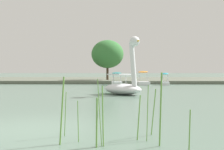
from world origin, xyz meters
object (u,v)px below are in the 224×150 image
(swan_boat, at_px, (124,84))
(pedal_boat_orange, at_px, (143,81))
(pedal_boat_cyan, at_px, (165,81))
(pedal_boat_teal, at_px, (117,81))
(tree_broadleaf_behind_dock, at_px, (107,54))

(swan_boat, distance_m, pedal_boat_orange, 14.14)
(pedal_boat_orange, relative_size, pedal_boat_cyan, 1.22)
(pedal_boat_orange, bearing_deg, pedal_boat_teal, 177.87)
(pedal_boat_cyan, distance_m, tree_broadleaf_behind_dock, 10.51)
(pedal_boat_orange, distance_m, tree_broadleaf_behind_dock, 9.02)
(swan_boat, xyz_separation_m, pedal_boat_teal, (-0.55, 14.01, -0.29))
(pedal_boat_cyan, height_order, tree_broadleaf_behind_dock, tree_broadleaf_behind_dock)
(pedal_boat_teal, bearing_deg, pedal_boat_cyan, 0.30)
(tree_broadleaf_behind_dock, bearing_deg, swan_boat, -84.70)
(pedal_boat_teal, distance_m, pedal_boat_orange, 3.13)
(swan_boat, bearing_deg, tree_broadleaf_behind_dock, 95.30)
(swan_boat, bearing_deg, pedal_boat_orange, 79.46)
(pedal_boat_cyan, xyz_separation_m, tree_broadleaf_behind_dock, (-7.16, 6.75, 3.69))
(pedal_boat_orange, relative_size, tree_broadleaf_behind_dock, 0.36)
(pedal_boat_teal, xyz_separation_m, tree_broadleaf_behind_dock, (-1.38, 6.78, 3.67))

